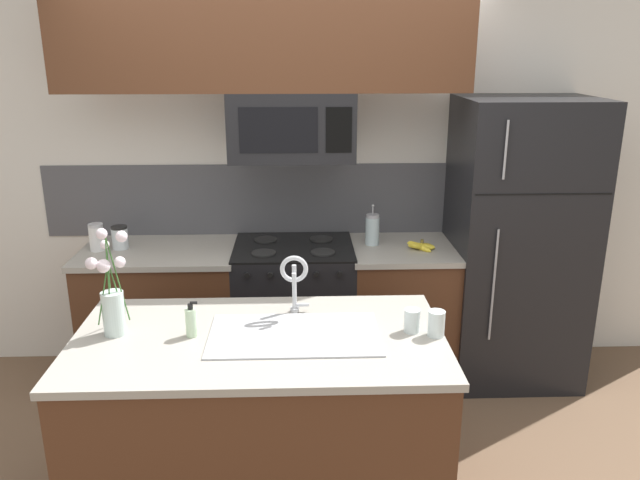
% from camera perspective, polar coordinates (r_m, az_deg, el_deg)
% --- Properties ---
extents(ground_plane, '(10.00, 10.00, 0.00)m').
position_cam_1_polar(ground_plane, '(3.59, -2.31, -19.34)').
color(ground_plane, brown).
extents(rear_partition, '(5.20, 0.10, 2.60)m').
position_cam_1_polar(rear_partition, '(4.25, 1.59, 5.92)').
color(rear_partition, silver).
rests_on(rear_partition, ground).
extents(splash_band, '(3.31, 0.01, 0.48)m').
position_cam_1_polar(splash_band, '(4.22, -2.46, 3.74)').
color(splash_band, '#4C4C51').
rests_on(splash_band, rear_partition).
extents(back_counter_left, '(0.98, 0.65, 0.91)m').
position_cam_1_polar(back_counter_left, '(4.23, -14.11, -6.69)').
color(back_counter_left, '#4C2B19').
rests_on(back_counter_left, ground).
extents(back_counter_right, '(0.68, 0.65, 0.91)m').
position_cam_1_polar(back_counter_right, '(4.19, 7.36, -6.52)').
color(back_counter_right, '#4C2B19').
rests_on(back_counter_right, ground).
extents(stove_range, '(0.76, 0.64, 0.93)m').
position_cam_1_polar(stove_range, '(4.14, -2.36, -6.64)').
color(stove_range, black).
rests_on(stove_range, ground).
extents(microwave, '(0.74, 0.40, 0.40)m').
position_cam_1_polar(microwave, '(3.78, -2.59, 10.38)').
color(microwave, black).
extents(upper_cabinet_band, '(2.36, 0.34, 0.60)m').
position_cam_1_polar(upper_cabinet_band, '(3.73, -5.17, 17.96)').
color(upper_cabinet_band, '#4C2B19').
extents(refrigerator, '(0.83, 0.74, 1.85)m').
position_cam_1_polar(refrigerator, '(4.23, 17.47, -0.23)').
color(refrigerator, black).
rests_on(refrigerator, ground).
extents(storage_jar_tall, '(0.09, 0.09, 0.17)m').
position_cam_1_polar(storage_jar_tall, '(4.15, -19.74, 0.24)').
color(storage_jar_tall, silver).
rests_on(storage_jar_tall, back_counter_left).
extents(storage_jar_medium, '(0.10, 0.10, 0.15)m').
position_cam_1_polar(storage_jar_medium, '(4.14, -17.83, 0.23)').
color(storage_jar_medium, silver).
rests_on(storage_jar_medium, back_counter_left).
extents(banana_bunch, '(0.19, 0.16, 0.08)m').
position_cam_1_polar(banana_bunch, '(3.99, 9.29, -0.56)').
color(banana_bunch, yellow).
rests_on(banana_bunch, back_counter_right).
extents(french_press, '(0.09, 0.09, 0.27)m').
position_cam_1_polar(french_press, '(4.03, 4.81, 0.96)').
color(french_press, silver).
rests_on(french_press, back_counter_right).
extents(island_counter, '(1.66, 0.89, 0.91)m').
position_cam_1_polar(island_counter, '(3.05, -5.35, -16.42)').
color(island_counter, '#4C2B19').
rests_on(island_counter, ground).
extents(kitchen_sink, '(0.76, 0.44, 0.16)m').
position_cam_1_polar(kitchen_sink, '(2.84, -2.33, -9.95)').
color(kitchen_sink, '#ADAFB5').
rests_on(kitchen_sink, island_counter).
extents(sink_faucet, '(0.14, 0.14, 0.31)m').
position_cam_1_polar(sink_faucet, '(2.93, -2.37, -3.36)').
color(sink_faucet, '#B7BABF').
rests_on(sink_faucet, island_counter).
extents(dish_soap_bottle, '(0.06, 0.05, 0.16)m').
position_cam_1_polar(dish_soap_bottle, '(2.84, -11.69, -7.34)').
color(dish_soap_bottle, beige).
rests_on(dish_soap_bottle, island_counter).
extents(drinking_glass, '(0.07, 0.07, 0.11)m').
position_cam_1_polar(drinking_glass, '(2.85, 8.41, -7.30)').
color(drinking_glass, silver).
rests_on(drinking_glass, island_counter).
extents(spare_glass, '(0.08, 0.08, 0.12)m').
position_cam_1_polar(spare_glass, '(2.83, 10.59, -7.51)').
color(spare_glass, silver).
rests_on(spare_glass, island_counter).
extents(flower_vase, '(0.17, 0.17, 0.50)m').
position_cam_1_polar(flower_vase, '(2.91, -18.45, -5.38)').
color(flower_vase, silver).
rests_on(flower_vase, island_counter).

